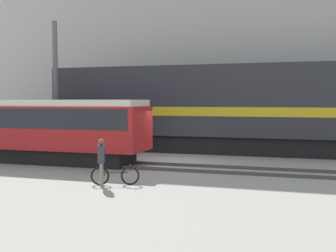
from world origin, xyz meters
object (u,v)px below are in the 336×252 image
at_px(bicycle, 115,176).
at_px(utility_pole_left, 56,88).
at_px(freight_locomotive, 220,107).
at_px(streetcar, 28,126).
at_px(person, 101,158).

height_order(bicycle, utility_pole_left, utility_pole_left).
xyz_separation_m(freight_locomotive, streetcar, (-8.33, -6.31, -0.86)).
height_order(person, utility_pole_left, utility_pole_left).
distance_m(freight_locomotive, person, 11.03).
distance_m(freight_locomotive, streetcar, 10.48).
bearing_deg(bicycle, freight_locomotive, 79.96).
bearing_deg(freight_locomotive, bicycle, -100.04).
height_order(streetcar, person, streetcar).
xyz_separation_m(streetcar, utility_pole_left, (-0.43, 3.16, 1.97)).
relative_size(freight_locomotive, streetcar, 1.65).
xyz_separation_m(freight_locomotive, utility_pole_left, (-8.75, -3.16, 1.10)).
bearing_deg(bicycle, person, -142.86).
distance_m(streetcar, person, 7.54).
xyz_separation_m(streetcar, bicycle, (6.49, -4.08, -1.39)).
bearing_deg(bicycle, utility_pole_left, 133.69).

